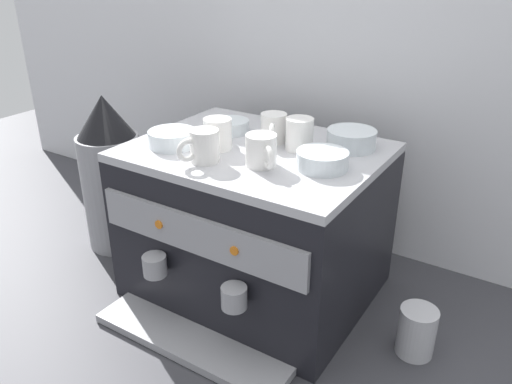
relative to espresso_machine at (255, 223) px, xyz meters
name	(u,v)px	position (x,y,z in m)	size (l,w,h in m)	color
ground_plane	(256,285)	(0.00, 0.01, -0.20)	(4.00, 4.00, 0.00)	#38383D
tiled_backsplash_wall	(327,59)	(0.00, 0.38, 0.35)	(2.80, 0.03, 1.10)	silver
espresso_machine	(255,223)	(0.00, 0.00, 0.00)	(0.59, 0.57, 0.40)	black
ceramic_cup_0	(218,133)	(-0.08, -0.04, 0.24)	(0.07, 0.10, 0.07)	white
ceramic_cup_1	(262,151)	(0.07, -0.08, 0.24)	(0.09, 0.08, 0.07)	white
ceramic_cup_2	(203,146)	(-0.05, -0.13, 0.24)	(0.07, 0.10, 0.07)	white
ceramic_cup_3	(299,133)	(0.09, 0.05, 0.24)	(0.10, 0.08, 0.08)	white
ceramic_cup_4	(274,128)	(0.01, 0.06, 0.24)	(0.07, 0.10, 0.07)	white
ceramic_bowl_0	(351,139)	(0.19, 0.13, 0.22)	(0.12, 0.12, 0.04)	silver
ceramic_bowl_1	(231,126)	(-0.12, 0.07, 0.22)	(0.10, 0.10, 0.03)	silver
ceramic_bowl_2	(172,139)	(-0.18, -0.09, 0.22)	(0.11, 0.11, 0.04)	silver
ceramic_bowl_3	(322,160)	(0.19, -0.02, 0.22)	(0.11, 0.11, 0.04)	silver
coffee_grinder	(112,175)	(-0.49, -0.03, 0.03)	(0.18, 0.18, 0.47)	#939399
milk_pitcher	(417,331)	(0.44, -0.02, -0.14)	(0.08, 0.08, 0.12)	#B7B7BC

